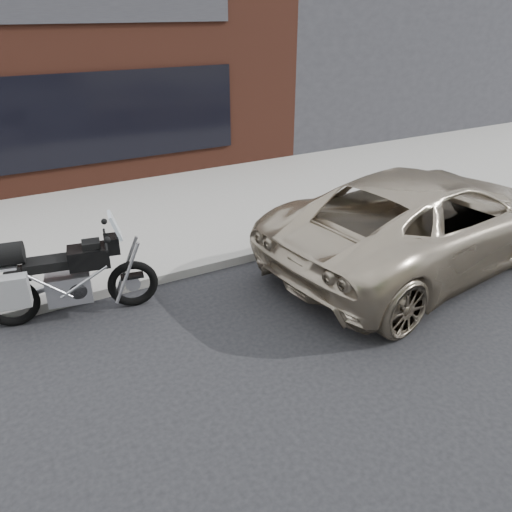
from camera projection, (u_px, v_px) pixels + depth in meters
ground at (352, 440)px, 5.11m from camera, size 120.00×120.00×0.00m
near_sidewalk at (144, 212)px, 10.56m from camera, size 44.00×6.00×0.15m
neighbour_building at (336, 34)px, 19.02m from camera, size 10.00×10.00×6.00m
motorcycle at (59, 278)px, 6.83m from camera, size 2.34×0.82×1.49m
minivan at (425, 219)px, 8.28m from camera, size 6.06×3.40×1.60m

